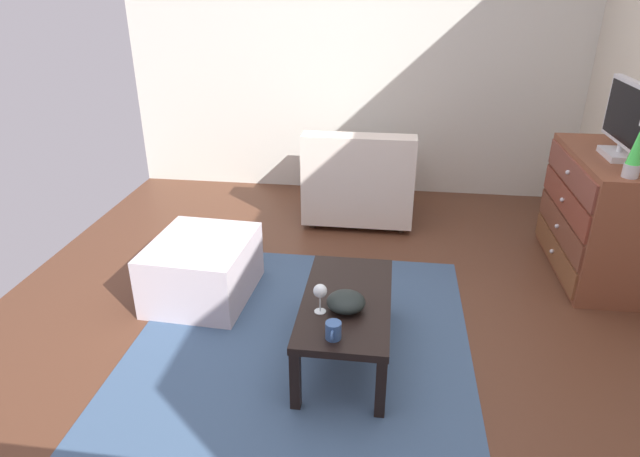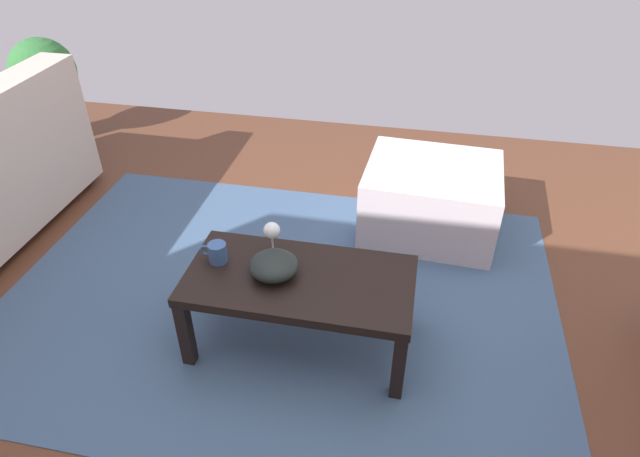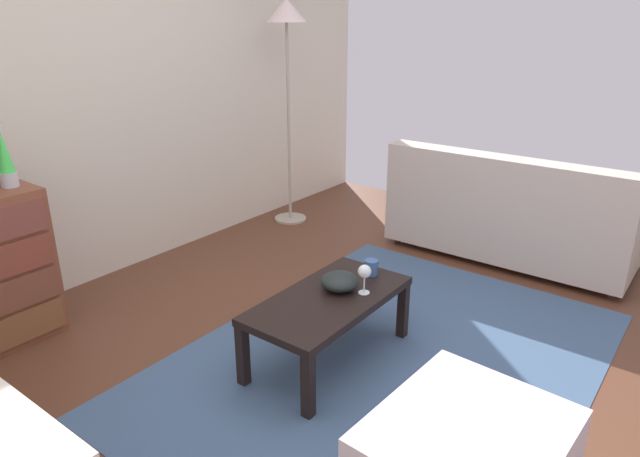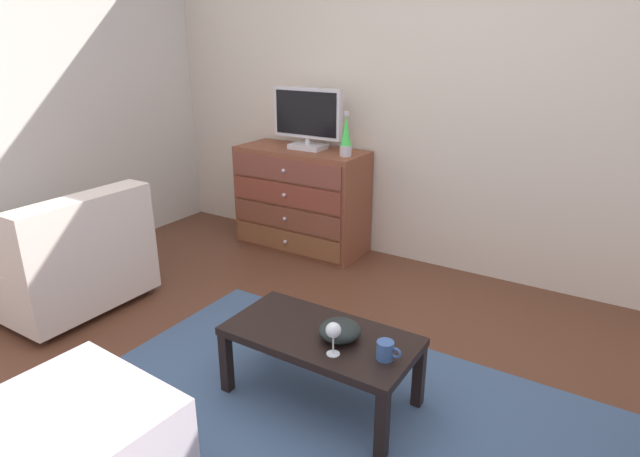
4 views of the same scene
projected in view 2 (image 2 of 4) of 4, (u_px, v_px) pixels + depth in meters
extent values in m
cube|color=#563221|center=(311.00, 336.00, 2.43)|extent=(5.76, 4.43, 0.05)
cube|color=#3C5474|center=(280.00, 295.00, 2.61)|extent=(2.60, 1.90, 0.01)
cube|color=black|center=(398.00, 366.00, 2.05)|extent=(0.05, 0.05, 0.33)
cube|color=black|center=(186.00, 333.00, 2.19)|extent=(0.05, 0.05, 0.33)
cube|color=black|center=(406.00, 296.00, 2.37)|extent=(0.05, 0.05, 0.33)
cube|color=black|center=(220.00, 271.00, 2.51)|extent=(0.05, 0.05, 0.33)
cube|color=black|center=(299.00, 280.00, 2.18)|extent=(0.92, 0.46, 0.04)
cylinder|color=silver|center=(273.00, 254.00, 2.28)|extent=(0.06, 0.06, 0.00)
cylinder|color=silver|center=(273.00, 245.00, 2.26)|extent=(0.01, 0.01, 0.09)
sphere|color=silver|center=(272.00, 230.00, 2.21)|extent=(0.07, 0.07, 0.07)
cylinder|color=#355791|center=(218.00, 253.00, 2.22)|extent=(0.08, 0.08, 0.08)
torus|color=#355791|center=(206.00, 250.00, 2.23)|extent=(0.05, 0.01, 0.05)
ellipsoid|color=black|center=(274.00, 266.00, 2.15)|extent=(0.20, 0.20, 0.09)
cylinder|color=#332319|center=(86.00, 180.00, 3.47)|extent=(0.05, 0.05, 0.05)
cube|color=#BDADA1|center=(15.00, 100.00, 3.25)|extent=(0.81, 0.12, 0.20)
cube|color=silver|center=(430.00, 199.00, 2.96)|extent=(0.73, 0.64, 0.39)
cylinder|color=brown|center=(58.00, 119.00, 3.95)|extent=(0.26, 0.26, 0.28)
sphere|color=#2D6B33|center=(43.00, 71.00, 3.75)|extent=(0.44, 0.44, 0.44)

